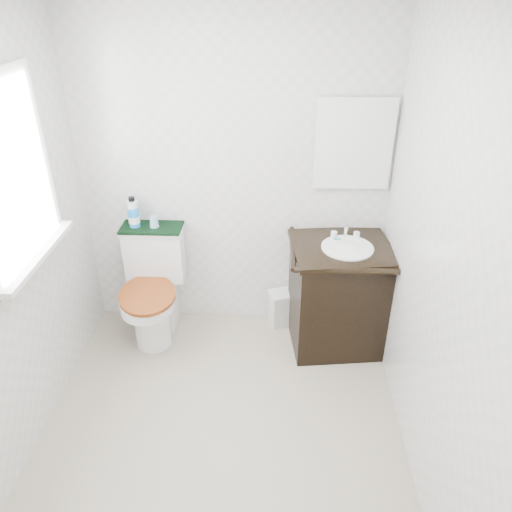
# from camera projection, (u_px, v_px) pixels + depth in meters

# --- Properties ---
(floor) EXTENTS (2.40, 2.40, 0.00)m
(floor) POSITION_uv_depth(u_px,v_px,m) (222.00, 431.00, 3.06)
(floor) COLOR #A69986
(floor) RESTS_ON ground
(wall_back) EXTENTS (2.40, 0.00, 2.40)m
(wall_back) POSITION_uv_depth(u_px,v_px,m) (233.00, 177.00, 3.51)
(wall_back) COLOR silver
(wall_back) RESTS_ON ground
(wall_front) EXTENTS (2.40, 0.00, 2.40)m
(wall_front) POSITION_uv_depth(u_px,v_px,m) (164.00, 476.00, 1.43)
(wall_front) COLOR silver
(wall_front) RESTS_ON ground
(wall_right) EXTENTS (0.00, 2.40, 2.40)m
(wall_right) POSITION_uv_depth(u_px,v_px,m) (438.00, 268.00, 2.42)
(wall_right) COLOR silver
(wall_right) RESTS_ON ground
(window) EXTENTS (0.02, 0.70, 0.90)m
(window) POSITION_uv_depth(u_px,v_px,m) (8.00, 175.00, 2.55)
(window) COLOR white
(window) RESTS_ON wall_left
(mirror) EXTENTS (0.50, 0.02, 0.60)m
(mirror) POSITION_uv_depth(u_px,v_px,m) (354.00, 144.00, 3.33)
(mirror) COLOR silver
(mirror) RESTS_ON wall_back
(toilet) EXTENTS (0.48, 0.67, 0.83)m
(toilet) POSITION_uv_depth(u_px,v_px,m) (154.00, 292.00, 3.74)
(toilet) COLOR white
(toilet) RESTS_ON floor
(vanity) EXTENTS (0.75, 0.66, 0.92)m
(vanity) POSITION_uv_depth(u_px,v_px,m) (338.00, 293.00, 3.60)
(vanity) COLOR black
(vanity) RESTS_ON floor
(trash_bin) EXTENTS (0.24, 0.22, 0.29)m
(trash_bin) POSITION_uv_depth(u_px,v_px,m) (282.00, 308.00, 3.93)
(trash_bin) COLOR silver
(trash_bin) RESTS_ON floor
(towel) EXTENTS (0.44, 0.22, 0.02)m
(towel) POSITION_uv_depth(u_px,v_px,m) (151.00, 227.00, 3.61)
(towel) COLOR black
(towel) RESTS_ON toilet
(mouthwash_bottle) EXTENTS (0.08, 0.08, 0.23)m
(mouthwash_bottle) POSITION_uv_depth(u_px,v_px,m) (133.00, 213.00, 3.56)
(mouthwash_bottle) COLOR blue
(mouthwash_bottle) RESTS_ON towel
(cup) EXTENTS (0.06, 0.06, 0.08)m
(cup) POSITION_uv_depth(u_px,v_px,m) (154.00, 222.00, 3.58)
(cup) COLOR #7BAECA
(cup) RESTS_ON towel
(soap_bar) EXTENTS (0.07, 0.05, 0.02)m
(soap_bar) POSITION_uv_depth(u_px,v_px,m) (337.00, 239.00, 3.48)
(soap_bar) COLOR #1A7D80
(soap_bar) RESTS_ON vanity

